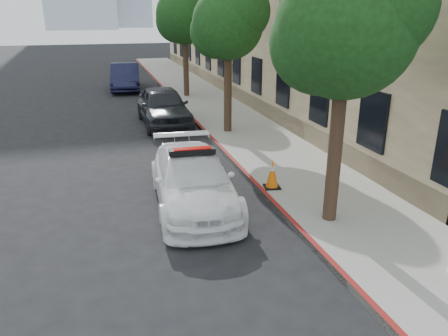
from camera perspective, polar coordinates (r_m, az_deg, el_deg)
The scene contains 11 objects.
ground at distance 11.02m, azimuth -5.08°, elevation -4.67°, with size 120.00×120.00×0.00m, color black.
sidewalk at distance 21.08m, azimuth -0.81°, elevation 7.52°, with size 3.20×50.00×0.15m, color gray.
curb_strip at distance 20.74m, azimuth -4.95°, elevation 7.24°, with size 0.12×50.00×0.15m, color maroon.
building at distance 27.22m, azimuth 8.33°, elevation 20.53°, with size 8.00×36.00×10.00m, color tan.
tree_near at distance 9.20m, azimuth 15.88°, elevation 17.37°, with size 2.92×2.82×5.62m.
tree_mid at distance 16.56m, azimuth 0.64°, elevation 18.43°, with size 2.77×2.64×5.43m.
tree_far at distance 24.33m, azimuth -5.12°, elevation 19.31°, with size 3.10×3.00×5.81m.
police_car at distance 10.68m, azimuth -4.09°, elevation -1.55°, with size 2.18×4.72×1.49m.
parked_car_mid at distance 18.66m, azimuth -7.92°, elevation 7.98°, with size 1.88×4.66×1.59m, color black.
parked_car_far at distance 27.92m, azimuth -12.76°, elevation 11.55°, with size 1.67×4.78×1.58m, color #141532.
traffic_cone at distance 11.50m, azimuth 6.33°, elevation -0.73°, with size 0.47×0.47×0.79m.
Camera 1 is at (-1.85, -9.87, 4.54)m, focal length 35.00 mm.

